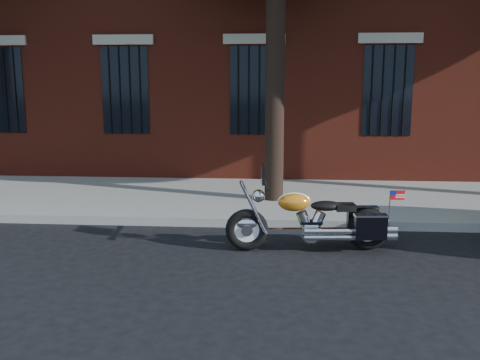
{
  "coord_description": "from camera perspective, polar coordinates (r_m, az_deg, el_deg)",
  "views": [
    {
      "loc": [
        0.61,
        -7.3,
        2.4
      ],
      "look_at": [
        -0.0,
        0.8,
        0.91
      ],
      "focal_mm": 40.0,
      "sensor_mm": 36.0,
      "label": 1
    }
  ],
  "objects": [
    {
      "name": "ground",
      "position": [
        7.71,
        -0.45,
        -7.72
      ],
      "size": [
        120.0,
        120.0,
        0.0
      ],
      "primitive_type": "plane",
      "color": "black",
      "rests_on": "ground"
    },
    {
      "name": "curb",
      "position": [
        9.01,
        0.28,
        -4.54
      ],
      "size": [
        40.0,
        0.16,
        0.15
      ],
      "primitive_type": "cube",
      "color": "gray",
      "rests_on": "ground"
    },
    {
      "name": "motorcycle",
      "position": [
        7.75,
        8.15,
        -4.48
      ],
      "size": [
        2.49,
        0.82,
        1.24
      ],
      "rotation": [
        0.0,
        0.0,
        0.09
      ],
      "color": "black",
      "rests_on": "ground"
    },
    {
      "name": "sidewalk",
      "position": [
        10.83,
        0.99,
        -1.98
      ],
      "size": [
        40.0,
        3.6,
        0.15
      ],
      "primitive_type": "cube",
      "color": "gray",
      "rests_on": "ground"
    }
  ]
}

